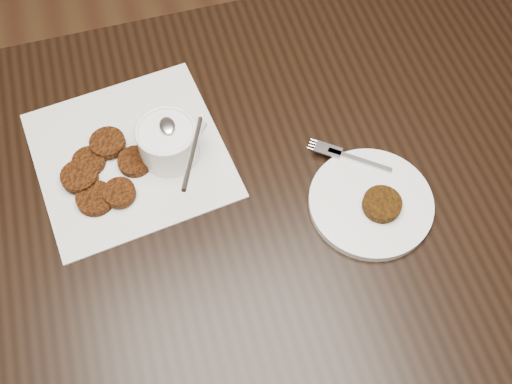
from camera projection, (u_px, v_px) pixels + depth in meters
floor at (255, 383)px, 1.56m from camera, size 4.00×4.00×0.00m
table at (213, 307)px, 1.28m from camera, size 1.46×0.94×0.75m
napkin at (130, 155)px, 1.02m from camera, size 0.34×0.34×0.00m
sauce_ramekin at (165, 130)px, 0.96m from camera, size 0.16×0.16×0.14m
patty_cluster at (98, 173)px, 0.98m from camera, size 0.21×0.21×0.02m
plate_with_patty at (371, 201)px, 0.96m from camera, size 0.28×0.28×0.03m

